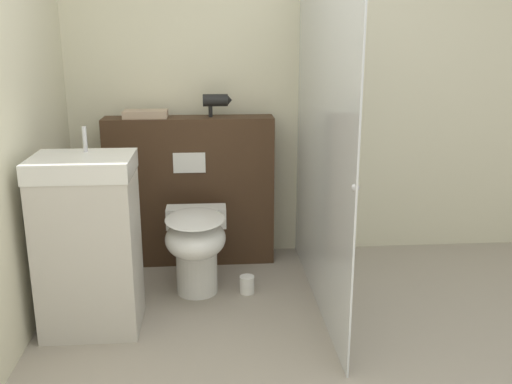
{
  "coord_description": "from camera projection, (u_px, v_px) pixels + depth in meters",
  "views": [
    {
      "loc": [
        -0.29,
        -2.13,
        1.63
      ],
      "look_at": [
        -0.03,
        1.19,
        0.69
      ],
      "focal_mm": 40.0,
      "sensor_mm": 36.0,
      "label": 1
    }
  ],
  "objects": [
    {
      "name": "toilet",
      "position": [
        196.0,
        244.0,
        3.58
      ],
      "size": [
        0.39,
        0.61,
        0.54
      ],
      "color": "white",
      "rests_on": "ground_plane"
    },
    {
      "name": "sink_vanity",
      "position": [
        89.0,
        244.0,
        3.14
      ],
      "size": [
        0.53,
        0.43,
        1.13
      ],
      "color": "beige",
      "rests_on": "ground_plane"
    },
    {
      "name": "shower_glass",
      "position": [
        321.0,
        144.0,
        3.34
      ],
      "size": [
        0.04,
        1.73,
        1.99
      ],
      "color": "silver",
      "rests_on": "ground_plane"
    },
    {
      "name": "folded_towel",
      "position": [
        146.0,
        114.0,
        3.89
      ],
      "size": [
        0.3,
        0.16,
        0.05
      ],
      "color": "tan",
      "rests_on": "partition_panel"
    },
    {
      "name": "wall_back",
      "position": [
        251.0,
        86.0,
        4.1
      ],
      "size": [
        8.0,
        0.06,
        2.5
      ],
      "color": "beige",
      "rests_on": "ground_plane"
    },
    {
      "name": "hair_drier",
      "position": [
        217.0,
        101.0,
        3.91
      ],
      "size": [
        0.2,
        0.08,
        0.16
      ],
      "color": "black",
      "rests_on": "partition_panel"
    },
    {
      "name": "partition_panel",
      "position": [
        191.0,
        191.0,
        4.07
      ],
      "size": [
        1.18,
        0.24,
        1.06
      ],
      "color": "#3D2819",
      "rests_on": "ground_plane"
    },
    {
      "name": "spare_toilet_roll",
      "position": [
        247.0,
        285.0,
        3.67
      ],
      "size": [
        0.09,
        0.09,
        0.11
      ],
      "color": "white",
      "rests_on": "ground_plane"
    }
  ]
}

